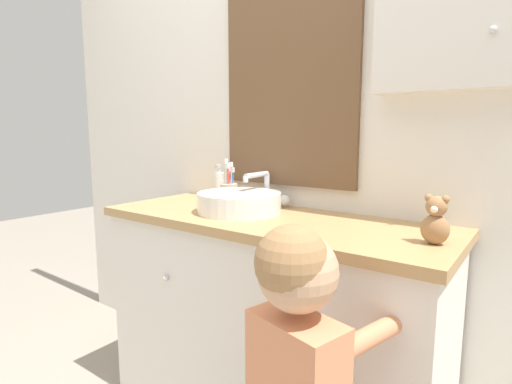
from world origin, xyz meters
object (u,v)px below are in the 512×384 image
Objects in this scene: child_figure at (297,384)px; teddy_bear at (436,221)px; sink_basin at (240,202)px; soap_dispenser at (219,185)px; toothbrush_holder at (229,192)px.

teddy_bear reaches higher than child_figure.
soap_dispenser is at bearing 146.46° from sink_basin.
sink_basin is at bearing -38.56° from toothbrush_holder.
soap_dispenser is 1.17× the size of teddy_bear.
sink_basin reaches higher than child_figure.
sink_basin is at bearing 177.24° from teddy_bear.
toothbrush_holder is (-0.18, 0.14, 0.01)m from sink_basin.
toothbrush_holder reaches higher than soap_dispenser.
teddy_bear is (0.19, 0.44, 0.34)m from child_figure.
soap_dispenser is (-0.27, 0.18, 0.03)m from sink_basin.
soap_dispenser is (-0.09, 0.03, 0.02)m from toothbrush_holder.
sink_basin is 0.23m from toothbrush_holder.
toothbrush_holder reaches higher than child_figure.
toothbrush_holder is at bearing -21.28° from soap_dispenser.
child_figure is (0.73, -0.62, -0.32)m from toothbrush_holder.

